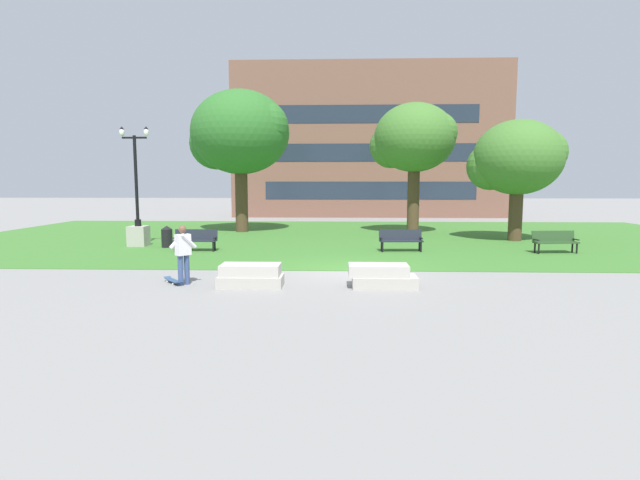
% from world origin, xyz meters
% --- Properties ---
extents(ground_plane, '(140.00, 140.00, 0.00)m').
position_xyz_m(ground_plane, '(0.00, 0.00, 0.00)').
color(ground_plane, gray).
extents(grass_lawn, '(40.00, 20.00, 0.02)m').
position_xyz_m(grass_lawn, '(0.00, 10.00, 0.01)').
color(grass_lawn, '#3D752D').
rests_on(grass_lawn, ground).
extents(concrete_block_center, '(1.80, 0.90, 0.64)m').
position_xyz_m(concrete_block_center, '(-2.81, -2.49, 0.31)').
color(concrete_block_center, '#B2ADA3').
rests_on(concrete_block_center, ground).
extents(concrete_block_left, '(1.90, 0.90, 0.64)m').
position_xyz_m(concrete_block_left, '(0.86, -2.42, 0.31)').
color(concrete_block_left, '#B2ADA3').
rests_on(concrete_block_left, ground).
extents(person_skateboarder, '(0.75, 0.46, 1.71)m').
position_xyz_m(person_skateboarder, '(-4.76, -2.33, 0.97)').
color(person_skateboarder, '#384C7A').
rests_on(person_skateboarder, ground).
extents(skateboard, '(0.80, 0.91, 0.14)m').
position_xyz_m(skateboard, '(-5.13, -2.15, 0.09)').
color(skateboard, '#2D4C75').
rests_on(skateboard, ground).
extents(park_bench_near_left, '(1.81, 0.58, 0.90)m').
position_xyz_m(park_bench_near_left, '(-6.38, 4.46, 0.54)').
color(park_bench_near_left, '#1E232D').
rests_on(park_bench_near_left, grass_lawn).
extents(park_bench_near_right, '(1.83, 0.63, 0.90)m').
position_xyz_m(park_bench_near_right, '(2.26, 4.67, 0.54)').
color(park_bench_near_right, '#1E232D').
rests_on(park_bench_near_right, grass_lawn).
extents(park_bench_far_left, '(1.85, 0.73, 0.90)m').
position_xyz_m(park_bench_far_left, '(8.51, 4.41, 0.54)').
color(park_bench_far_left, '#284723').
rests_on(park_bench_far_left, grass_lawn).
extents(lamp_post_right, '(1.32, 0.80, 5.34)m').
position_xyz_m(lamp_post_right, '(-9.45, 6.00, 1.09)').
color(lamp_post_right, '#ADA89E').
rests_on(lamp_post_right, grass_lawn).
extents(tree_near_left, '(4.67, 4.45, 7.20)m').
position_xyz_m(tree_near_left, '(3.76, 11.92, 5.24)').
color(tree_near_left, '#4C3823').
rests_on(tree_near_left, grass_lawn).
extents(tree_far_right, '(4.48, 4.27, 5.89)m').
position_xyz_m(tree_far_right, '(8.31, 8.70, 4.02)').
color(tree_far_right, '#4C3823').
rests_on(tree_far_right, grass_lawn).
extents(tree_far_left, '(5.87, 5.59, 8.07)m').
position_xyz_m(tree_far_left, '(-6.04, 12.54, 5.63)').
color(tree_far_left, '#4C3823').
rests_on(tree_far_left, grass_lawn).
extents(trash_bin, '(0.49, 0.49, 0.96)m').
position_xyz_m(trash_bin, '(-7.98, 5.54, 0.50)').
color(trash_bin, black).
rests_on(trash_bin, grass_lawn).
extents(building_facade_distant, '(22.44, 1.03, 12.39)m').
position_xyz_m(building_facade_distant, '(2.17, 24.50, 6.19)').
color(building_facade_distant, brown).
rests_on(building_facade_distant, ground).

